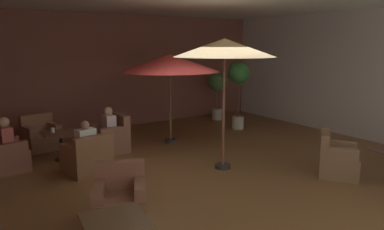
{
  "coord_description": "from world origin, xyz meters",
  "views": [
    {
      "loc": [
        -4.07,
        -5.88,
        2.52
      ],
      "look_at": [
        0.0,
        0.5,
        1.08
      ],
      "focal_mm": 33.97,
      "sensor_mm": 36.0,
      "label": 1
    }
  ],
  "objects_px": {
    "armchair_front_left_west": "(88,158)",
    "patron_by_window": "(86,139)",
    "patron_blue_shirt": "(109,122)",
    "patron_with_friend": "(5,135)",
    "patio_umbrella_tall_red": "(170,63)",
    "potted_tree_left_corner": "(239,80)",
    "cafe_table_front_left": "(61,138)",
    "armchair_front_left_east": "(41,137)",
    "potted_tree_mid_left": "(218,86)",
    "iced_drink_cup": "(53,130)",
    "armchair_mid_center_east": "(120,201)",
    "armchair_front_right_east": "(337,160)",
    "armchair_front_left_south": "(5,156)",
    "patio_umbrella_center_beige": "(225,49)",
    "armchair_front_left_north": "(111,138)",
    "cafe_table_mid_center": "(115,230)"
  },
  "relations": [
    {
      "from": "armchair_front_left_west",
      "to": "patron_by_window",
      "type": "xyz_separation_m",
      "value": [
        -0.01,
        0.04,
        0.39
      ]
    },
    {
      "from": "patron_blue_shirt",
      "to": "patron_with_friend",
      "type": "height_order",
      "value": "patron_with_friend"
    },
    {
      "from": "patio_umbrella_tall_red",
      "to": "potted_tree_left_corner",
      "type": "xyz_separation_m",
      "value": [
        2.52,
        0.26,
        -0.59
      ]
    },
    {
      "from": "cafe_table_front_left",
      "to": "armchair_front_left_east",
      "type": "xyz_separation_m",
      "value": [
        -0.22,
        1.15,
        -0.19
      ]
    },
    {
      "from": "armchair_front_left_west",
      "to": "potted_tree_mid_left",
      "type": "bearing_deg",
      "value": 28.43
    },
    {
      "from": "patron_by_window",
      "to": "patron_with_friend",
      "type": "bearing_deg",
      "value": 146.12
    },
    {
      "from": "patron_by_window",
      "to": "iced_drink_cup",
      "type": "relative_size",
      "value": 5.9
    },
    {
      "from": "armchair_front_left_east",
      "to": "armchair_mid_center_east",
      "type": "height_order",
      "value": "armchair_front_left_east"
    },
    {
      "from": "cafe_table_front_left",
      "to": "patron_by_window",
      "type": "relative_size",
      "value": 1.16
    },
    {
      "from": "patio_umbrella_tall_red",
      "to": "armchair_front_right_east",
      "type": "bearing_deg",
      "value": -69.32
    },
    {
      "from": "potted_tree_mid_left",
      "to": "patio_umbrella_tall_red",
      "type": "bearing_deg",
      "value": -148.08
    },
    {
      "from": "potted_tree_mid_left",
      "to": "armchair_mid_center_east",
      "type": "bearing_deg",
      "value": -137.03
    },
    {
      "from": "potted_tree_left_corner",
      "to": "iced_drink_cup",
      "type": "relative_size",
      "value": 18.64
    },
    {
      "from": "armchair_front_left_south",
      "to": "patron_blue_shirt",
      "type": "bearing_deg",
      "value": 5.79
    },
    {
      "from": "patron_blue_shirt",
      "to": "iced_drink_cup",
      "type": "relative_size",
      "value": 5.88
    },
    {
      "from": "armchair_front_left_east",
      "to": "patron_by_window",
      "type": "xyz_separation_m",
      "value": [
        0.46,
        -2.26,
        0.37
      ]
    },
    {
      "from": "armchair_front_left_south",
      "to": "armchair_mid_center_east",
      "type": "xyz_separation_m",
      "value": [
        1.17,
        -3.27,
        -0.01
      ]
    },
    {
      "from": "armchair_front_left_south",
      "to": "potted_tree_left_corner",
      "type": "bearing_deg",
      "value": 4.17
    },
    {
      "from": "armchair_front_left_east",
      "to": "armchair_front_left_south",
      "type": "xyz_separation_m",
      "value": [
        -0.93,
        -1.36,
        0.01
      ]
    },
    {
      "from": "armchair_mid_center_east",
      "to": "patio_umbrella_center_beige",
      "type": "distance_m",
      "value": 3.6
    },
    {
      "from": "armchair_front_left_west",
      "to": "patron_blue_shirt",
      "type": "relative_size",
      "value": 1.48
    },
    {
      "from": "patron_blue_shirt",
      "to": "patron_with_friend",
      "type": "distance_m",
      "value": 2.25
    },
    {
      "from": "cafe_table_front_left",
      "to": "armchair_front_left_north",
      "type": "height_order",
      "value": "armchair_front_left_north"
    },
    {
      "from": "armchair_front_right_east",
      "to": "patio_umbrella_tall_red",
      "type": "bearing_deg",
      "value": 110.68
    },
    {
      "from": "cafe_table_mid_center",
      "to": "potted_tree_left_corner",
      "type": "bearing_deg",
      "value": 39.8
    },
    {
      "from": "armchair_front_left_west",
      "to": "patron_blue_shirt",
      "type": "height_order",
      "value": "patron_blue_shirt"
    },
    {
      "from": "armchair_front_left_west",
      "to": "armchair_front_left_north",
      "type": "bearing_deg",
      "value": 51.81
    },
    {
      "from": "armchair_front_left_north",
      "to": "armchair_front_left_south",
      "type": "height_order",
      "value": "armchair_front_left_north"
    },
    {
      "from": "cafe_table_front_left",
      "to": "patron_blue_shirt",
      "type": "distance_m",
      "value": 1.15
    },
    {
      "from": "cafe_table_front_left",
      "to": "potted_tree_mid_left",
      "type": "height_order",
      "value": "potted_tree_mid_left"
    },
    {
      "from": "armchair_front_left_west",
      "to": "iced_drink_cup",
      "type": "xyz_separation_m",
      "value": [
        -0.38,
        1.27,
        0.37
      ]
    },
    {
      "from": "armchair_front_right_east",
      "to": "patio_umbrella_center_beige",
      "type": "bearing_deg",
      "value": 135.63
    },
    {
      "from": "armchair_front_left_east",
      "to": "armchair_front_left_south",
      "type": "relative_size",
      "value": 1.07
    },
    {
      "from": "armchair_front_left_west",
      "to": "patron_blue_shirt",
      "type": "distance_m",
      "value": 1.53
    },
    {
      "from": "cafe_table_front_left",
      "to": "armchair_front_right_east",
      "type": "relative_size",
      "value": 0.74
    },
    {
      "from": "armchair_front_left_east",
      "to": "cafe_table_mid_center",
      "type": "relative_size",
      "value": 1.2
    },
    {
      "from": "cafe_table_mid_center",
      "to": "potted_tree_left_corner",
      "type": "xyz_separation_m",
      "value": [
        5.78,
        4.82,
        1.01
      ]
    },
    {
      "from": "armchair_front_left_south",
      "to": "patio_umbrella_tall_red",
      "type": "relative_size",
      "value": 0.33
    },
    {
      "from": "armchair_front_left_north",
      "to": "patron_with_friend",
      "type": "relative_size",
      "value": 1.34
    },
    {
      "from": "patio_umbrella_tall_red",
      "to": "potted_tree_mid_left",
      "type": "bearing_deg",
      "value": 31.92
    },
    {
      "from": "potted_tree_left_corner",
      "to": "patron_by_window",
      "type": "xyz_separation_m",
      "value": [
        -5.08,
        -1.37,
        -0.81
      ]
    },
    {
      "from": "patron_by_window",
      "to": "iced_drink_cup",
      "type": "height_order",
      "value": "patron_by_window"
    },
    {
      "from": "cafe_table_mid_center",
      "to": "armchair_front_left_north",
      "type": "bearing_deg",
      "value": 70.38
    },
    {
      "from": "armchair_front_left_west",
      "to": "potted_tree_left_corner",
      "type": "height_order",
      "value": "potted_tree_left_corner"
    },
    {
      "from": "armchair_front_left_north",
      "to": "cafe_table_mid_center",
      "type": "relative_size",
      "value": 1.19
    },
    {
      "from": "armchair_front_left_south",
      "to": "potted_tree_mid_left",
      "type": "bearing_deg",
      "value": 16.28
    },
    {
      "from": "armchair_mid_center_east",
      "to": "patron_with_friend",
      "type": "relative_size",
      "value": 1.43
    },
    {
      "from": "armchair_front_right_east",
      "to": "cafe_table_mid_center",
      "type": "relative_size",
      "value": 1.35
    },
    {
      "from": "patron_by_window",
      "to": "potted_tree_mid_left",
      "type": "bearing_deg",
      "value": 28.06
    },
    {
      "from": "armchair_front_left_south",
      "to": "armchair_front_right_east",
      "type": "xyz_separation_m",
      "value": [
        5.45,
        -3.77,
        0.0
      ]
    }
  ]
}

